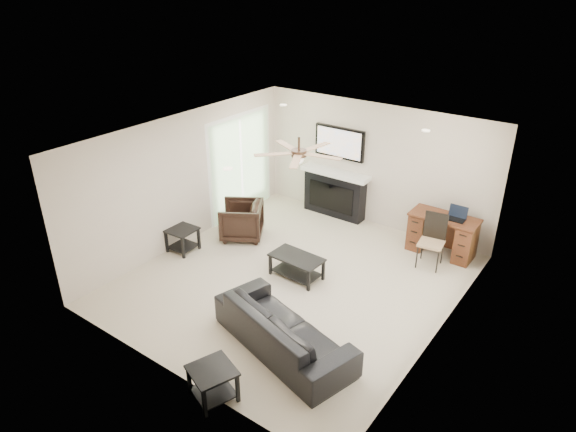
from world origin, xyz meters
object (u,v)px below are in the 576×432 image
object	(u,v)px
armchair	(241,220)
fireplace_unit	(335,173)
desk	(442,235)
sofa	(283,329)
coffee_table	(297,267)

from	to	relation	value
armchair	fireplace_unit	world-z (taller)	fireplace_unit
desk	fireplace_unit	bearing A→B (deg)	174.43
sofa	fireplace_unit	size ratio (longest dim) A/B	1.16
armchair	desk	bearing A→B (deg)	84.33
armchair	desk	xyz separation A→B (m)	(3.40, 1.69, 0.02)
coffee_table	desk	world-z (taller)	desk
fireplace_unit	desk	xyz separation A→B (m)	(2.47, -0.24, -0.57)
coffee_table	fireplace_unit	xyz separation A→B (m)	(-0.77, 2.48, 0.75)
sofa	desk	distance (m)	3.92
sofa	fireplace_unit	distance (m)	4.45
coffee_table	fireplace_unit	distance (m)	2.70
sofa	desk	bearing A→B (deg)	-86.13
sofa	coffee_table	size ratio (longest dim) A/B	2.47
armchair	desk	distance (m)	3.79
sofa	armchair	world-z (taller)	armchair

